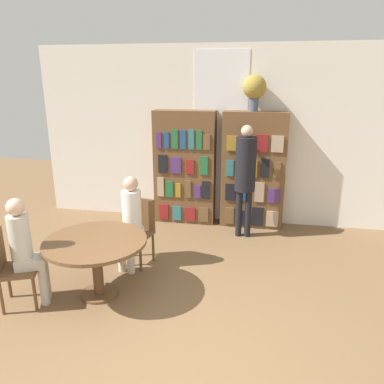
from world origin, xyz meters
name	(u,v)px	position (x,y,z in m)	size (l,w,h in m)	color
wall_back	(220,136)	(0.00, 3.98, 1.51)	(6.40, 0.07, 3.00)	silver
bookshelf_left	(185,168)	(-0.58, 3.79, 0.97)	(1.05, 0.34, 1.95)	brown
bookshelf_right	(253,171)	(0.58, 3.79, 0.97)	(1.05, 0.34, 1.95)	brown
flower_vase	(254,88)	(0.54, 3.79, 2.30)	(0.37, 0.37, 0.56)	#475166
reading_table	(96,250)	(-1.11, 1.25, 0.59)	(1.17, 1.17, 0.71)	brown
chair_near_camera	(10,265)	(-1.96, 0.89, 0.50)	(0.52, 0.52, 0.90)	brown
chair_left_side	(138,228)	(-0.90, 2.15, 0.50)	(0.48, 0.48, 0.90)	brown
seated_reader_left	(130,217)	(-0.94, 1.97, 0.72)	(0.32, 0.39, 1.26)	silver
seated_reader_right	(26,246)	(-1.79, 0.96, 0.71)	(0.38, 0.33, 1.26)	beige
librarian_standing	(245,170)	(0.48, 3.29, 1.11)	(0.32, 0.59, 1.79)	black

